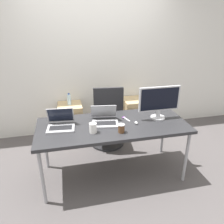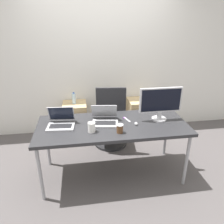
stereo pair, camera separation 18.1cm
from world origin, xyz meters
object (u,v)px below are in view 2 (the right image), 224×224
at_px(office_chair, 111,124).
at_px(coffee_cup_brown, 120,129).
at_px(cabinet_left, 75,120).
at_px(mouse, 136,124).
at_px(cabinet_right, 139,116).
at_px(water_bottle, 74,98).
at_px(monitor, 160,103).
at_px(laptop_right, 105,119).
at_px(laptop_left, 61,122).
at_px(coffee_cup_white, 92,127).

relative_size(office_chair, coffee_cup_brown, 10.41).
distance_m(cabinet_left, coffee_cup_brown, 1.57).
relative_size(cabinet_left, mouse, 10.77).
bearing_deg(coffee_cup_brown, cabinet_right, 65.61).
bearing_deg(water_bottle, office_chair, -36.53).
bearing_deg(monitor, laptop_right, 177.91).
bearing_deg(monitor, water_bottle, 135.01).
distance_m(cabinet_left, laptop_right, 1.26).
height_order(monitor, mouse, monitor).
bearing_deg(cabinet_left, cabinet_right, 0.00).
height_order(office_chair, cabinet_left, office_chair).
relative_size(laptop_right, monitor, 0.67).
bearing_deg(cabinet_left, laptop_left, -97.47).
xyz_separation_m(cabinet_left, laptop_right, (0.40, -1.09, 0.50)).
relative_size(water_bottle, mouse, 3.51).
bearing_deg(cabinet_right, cabinet_left, 180.00).
xyz_separation_m(cabinet_right, monitor, (-0.05, -1.12, 0.69)).
bearing_deg(water_bottle, cabinet_left, -90.00).
relative_size(office_chair, laptop_left, 3.11).
height_order(cabinet_left, water_bottle, water_bottle).
height_order(water_bottle, mouse, water_bottle).
xyz_separation_m(office_chair, monitor, (0.54, -0.69, 0.60)).
xyz_separation_m(cabinet_right, laptop_left, (-1.32, -1.10, 0.50)).
height_order(water_bottle, laptop_right, laptop_right).
bearing_deg(coffee_cup_brown, laptop_left, 157.40).
relative_size(cabinet_right, coffee_cup_white, 5.33).
relative_size(cabinet_right, water_bottle, 3.07).
height_order(mouse, coffee_cup_white, coffee_cup_white).
bearing_deg(laptop_left, cabinet_right, 39.87).
height_order(office_chair, cabinet_right, office_chair).
relative_size(office_chair, monitor, 1.96).
xyz_separation_m(office_chair, coffee_cup_brown, (-0.03, -0.96, 0.41)).
distance_m(water_bottle, coffee_cup_white, 1.34).
bearing_deg(cabinet_left, coffee_cup_white, -80.44).
relative_size(laptop_right, coffee_cup_brown, 3.57).
height_order(cabinet_right, water_bottle, water_bottle).
distance_m(cabinet_left, mouse, 1.52).
xyz_separation_m(cabinet_left, monitor, (1.12, -1.12, 0.69)).
bearing_deg(coffee_cup_brown, monitor, 25.08).
distance_m(cabinet_left, monitor, 1.72).
xyz_separation_m(office_chair, cabinet_right, (0.60, 0.42, -0.09)).
xyz_separation_m(laptop_right, monitor, (0.71, -0.03, 0.19)).
bearing_deg(monitor, coffee_cup_brown, -154.92).
bearing_deg(mouse, cabinet_right, 72.29).
bearing_deg(laptop_right, cabinet_right, 54.83).
xyz_separation_m(cabinet_right, water_bottle, (-1.17, 0.00, 0.41)).
distance_m(laptop_left, laptop_right, 0.55).
bearing_deg(laptop_right, monitor, -2.09).
relative_size(water_bottle, coffee_cup_white, 1.74).
distance_m(water_bottle, monitor, 1.61).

